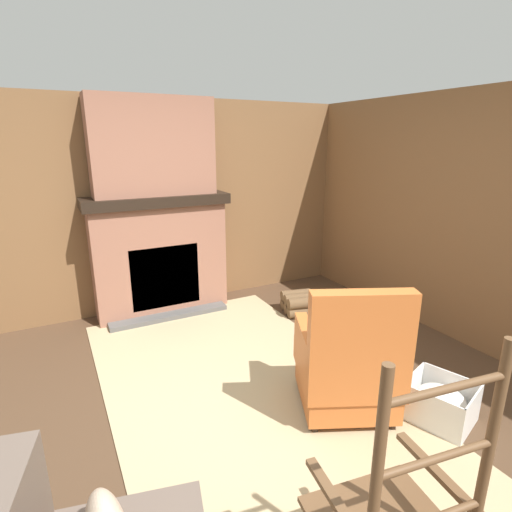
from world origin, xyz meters
name	(u,v)px	position (x,y,z in m)	size (l,w,h in m)	color
ground_plane	(248,424)	(0.00, 0.00, 0.00)	(14.00, 14.00, 0.00)	#4C3523
wood_panel_wall_left	(152,207)	(-2.41, 0.00, 1.18)	(0.06, 5.35, 2.36)	brown
wood_panel_wall_back	(496,224)	(0.05, 2.40, 1.19)	(5.35, 0.09, 2.36)	brown
fireplace_hearth	(160,256)	(-2.18, 0.00, 0.66)	(0.58, 1.54, 1.33)	#93604C
chimney_breast	(153,147)	(-2.19, 0.00, 1.84)	(0.33, 1.26, 1.00)	#93604C
area_rug	(248,395)	(-0.29, 0.15, 0.01)	(3.61, 2.00, 0.01)	tan
armchair	(348,366)	(0.19, 0.70, 0.36)	(0.88, 0.88, 1.01)	#C6662D
firewood_stack	(299,303)	(-1.41, 1.36, 0.12)	(0.45, 0.42, 0.23)	brown
laundry_basket	(440,402)	(0.58, 1.22, 0.14)	(0.52, 0.50, 0.29)	white
oil_lamp_vase	(119,188)	(-2.23, -0.36, 1.43)	(0.11, 0.11, 0.26)	#B24C42
storage_case	(194,185)	(-2.23, 0.44, 1.41)	(0.15, 0.20, 0.16)	black
decorative_plate_on_mantel	(149,183)	(-2.25, -0.05, 1.47)	(0.07, 0.27, 0.27)	red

